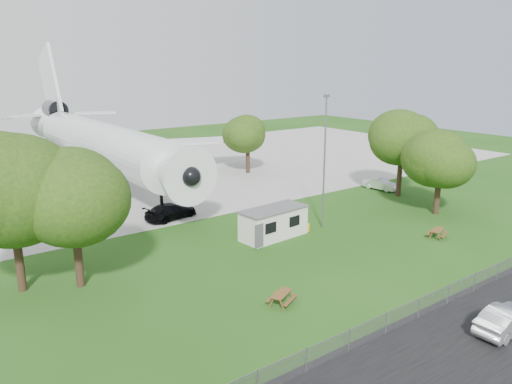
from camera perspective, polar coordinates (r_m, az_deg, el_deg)
ground at (r=37.24m, az=5.05°, el=-8.93°), size 160.00×160.00×0.00m
asphalt_strip at (r=29.93m, az=22.48°, el=-16.31°), size 120.00×8.00×0.02m
concrete_apron at (r=68.99m, az=-16.34°, el=1.61°), size 120.00×46.00×0.03m
airliner at (r=65.39m, az=-17.65°, el=5.52°), size 46.36×47.73×17.69m
site_cabin at (r=43.46m, az=2.03°, el=-3.53°), size 6.85×3.18×2.62m
picnic_west at (r=32.41m, az=2.96°, el=-12.66°), size 2.28×2.14×0.76m
picnic_east at (r=46.47m, az=19.98°, el=-4.92°), size 2.20×2.02×0.76m
fence at (r=31.55m, az=16.92°, el=-14.14°), size 58.00×0.04×1.30m
lamp_mast at (r=45.17m, az=7.81°, el=3.20°), size 0.16×0.16×12.00m
tree_west_big at (r=35.42m, az=-26.26°, el=-0.02°), size 8.88×8.88×11.27m
tree_west_small at (r=34.73m, az=-20.22°, el=-0.76°), size 7.63×7.63×9.99m
tree_east_front at (r=52.34m, az=20.35°, el=3.42°), size 7.63×7.63×9.32m
tree_east_back at (r=58.07m, az=16.36°, el=5.72°), size 7.10×7.10×10.01m
tree_far_apron at (r=67.96m, az=-0.95°, el=6.56°), size 6.35×6.35×8.50m
car_centre_sedan at (r=32.33m, az=26.70°, el=-12.87°), size 4.68×1.72×1.53m
car_ne_sedan at (r=61.50m, az=14.06°, el=0.87°), size 2.17×4.40×1.39m
car_apron_van at (r=49.24m, az=-9.69°, el=-2.18°), size 5.77×3.27×1.58m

